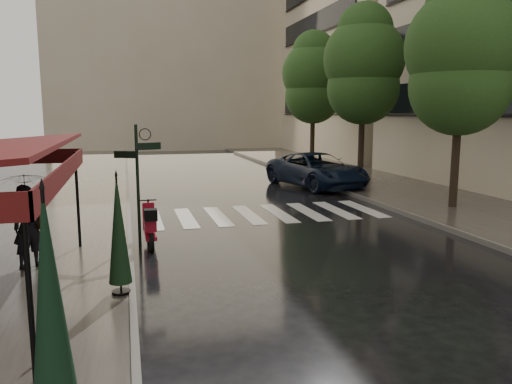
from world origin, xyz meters
name	(u,v)px	position (x,y,z in m)	size (l,w,h in m)	color
ground	(204,277)	(0.00, 0.00, 0.00)	(120.00, 120.00, 0.00)	black
sidewalk_near	(52,194)	(-4.50, 12.00, 0.06)	(6.00, 60.00, 0.12)	#38332D
sidewalk_far	(374,181)	(10.25, 12.00, 0.06)	(5.50, 60.00, 0.12)	#38332D
curb_near	(128,190)	(-1.45, 12.00, 0.07)	(0.12, 60.00, 0.16)	#595651
curb_far	(320,183)	(7.45, 12.00, 0.07)	(0.12, 60.00, 0.16)	#595651
crosswalk	(264,214)	(2.98, 6.00, 0.01)	(7.85, 3.20, 0.01)	silver
signpost	(138,175)	(-1.19, 3.00, 1.83)	(1.17, 0.29, 3.10)	black
haussmann_far	(365,35)	(16.50, 26.00, 9.25)	(8.00, 16.00, 18.50)	tan
backdrop_building	(171,40)	(3.00, 38.00, 10.00)	(22.00, 6.00, 20.00)	tan
tree_near	(462,55)	(9.60, 5.00, 5.32)	(3.80, 3.80, 7.99)	black
tree_mid	(364,65)	(9.50, 12.00, 5.59)	(3.80, 3.80, 8.34)	black
tree_far	(313,78)	(9.70, 19.00, 5.46)	(3.80, 3.80, 8.16)	black
pedestrian_with_umbrella	(26,190)	(-3.53, 1.24, 1.79)	(1.48, 1.48, 2.52)	black
scooter	(150,227)	(-0.94, 2.75, 0.52)	(0.45, 1.69, 1.11)	black
parked_car	(316,170)	(7.00, 11.40, 0.78)	(2.59, 5.62, 1.56)	black
parasol_front	(49,293)	(-2.32, -4.46, 1.50)	(0.46, 0.46, 2.56)	black
parasol_back	(118,230)	(-1.65, -0.87, 1.31)	(0.41, 0.41, 2.22)	black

